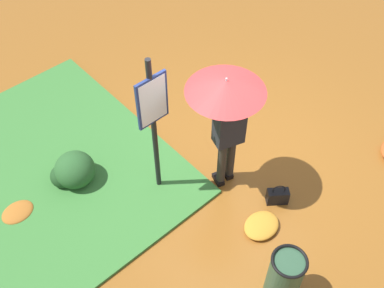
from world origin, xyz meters
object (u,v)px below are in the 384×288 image
(info_sign_post, at_px, (153,116))
(person_with_umbrella, at_px, (227,106))
(handbag, at_px, (278,196))
(trash_bin, at_px, (284,277))

(info_sign_post, bearing_deg, person_with_umbrella, 141.44)
(handbag, height_order, trash_bin, trash_bin)
(person_with_umbrella, relative_size, handbag, 5.53)
(handbag, bearing_deg, person_with_umbrella, -64.85)
(handbag, relative_size, trash_bin, 0.44)
(handbag, distance_m, trash_bin, 1.36)
(info_sign_post, height_order, handbag, info_sign_post)
(info_sign_post, xyz_separation_m, handbag, (-1.05, 1.31, -1.32))
(person_with_umbrella, distance_m, info_sign_post, 0.90)
(person_with_umbrella, relative_size, trash_bin, 2.45)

